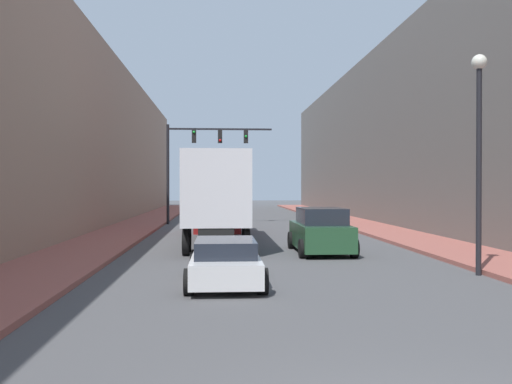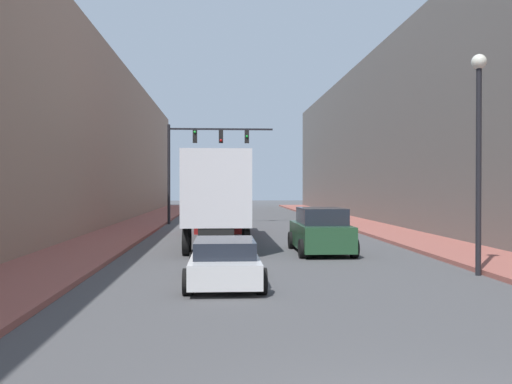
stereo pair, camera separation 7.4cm
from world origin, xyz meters
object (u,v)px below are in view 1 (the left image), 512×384
Objects in this scene: suv_car at (321,232)px; street_lamp at (479,133)px; sedan_car at (225,262)px; traffic_signal_gantry at (196,153)px; semi_truck at (217,194)px.

street_lamp is at bearing -58.39° from suv_car.
traffic_signal_gantry is at bearing 94.18° from sedan_car.
semi_truck is 3.13× the size of sedan_car.
sedan_car is 7.88m from suv_car.
suv_car is (4.06, -4.97, -1.40)m from semi_truck.
semi_truck reaches higher than suv_car.
street_lamp is (7.39, 1.04, 3.57)m from sedan_car.
semi_truck is 2.07× the size of street_lamp.
traffic_signal_gantry is at bearing 111.47° from street_lamp.
semi_truck is at bearing 91.32° from sedan_car.
traffic_signal_gantry is (-1.78, 24.36, 4.33)m from sedan_car.
semi_truck is at bearing 129.23° from suv_car.
semi_truck is 1.84× the size of traffic_signal_gantry.
sedan_car is (0.27, -11.87, -1.65)m from semi_truck.
traffic_signal_gantry is (-1.51, 12.49, 2.68)m from semi_truck.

